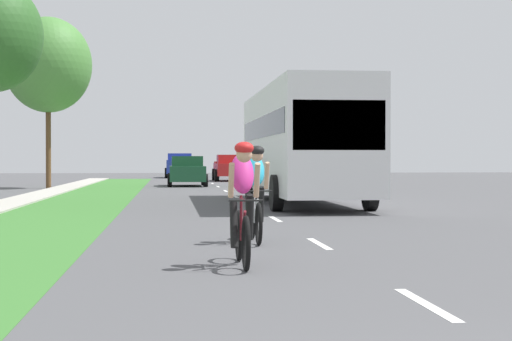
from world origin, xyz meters
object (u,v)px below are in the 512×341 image
(bus_white, at_px, (301,139))
(street_tree_far, at_px, (48,65))
(pickup_red, at_px, (231,168))
(suv_blue, at_px, (179,165))
(cyclist_trailing, at_px, (255,193))
(sedan_dark_green, at_px, (187,171))
(cyclist_lead, at_px, (243,202))

(bus_white, distance_m, street_tree_far, 17.74)
(pickup_red, distance_m, street_tree_far, 16.37)
(pickup_red, xyz_separation_m, suv_blue, (-3.12, 9.61, 0.12))
(cyclist_trailing, xyz_separation_m, sedan_dark_green, (-0.51, 28.89, -0.04))
(street_tree_far, bearing_deg, cyclist_trailing, -74.96)
(street_tree_far, bearing_deg, sedan_dark_green, 22.44)
(cyclist_trailing, bearing_deg, pickup_red, 86.37)
(bus_white, height_order, sedan_dark_green, bus_white)
(sedan_dark_green, xyz_separation_m, pickup_red, (2.96, 9.70, 0.06))
(pickup_red, height_order, suv_blue, suv_blue)
(pickup_red, distance_m, suv_blue, 10.11)
(bus_white, relative_size, sedan_dark_green, 2.70)
(pickup_red, bearing_deg, sedan_dark_green, -106.98)
(bus_white, xyz_separation_m, pickup_red, (-0.18, 26.78, -1.15))
(suv_blue, distance_m, street_tree_far, 23.41)
(cyclist_trailing, height_order, pickup_red, pickup_red)
(cyclist_trailing, relative_size, street_tree_far, 0.21)
(suv_blue, bearing_deg, street_tree_far, -106.13)
(sedan_dark_green, distance_m, pickup_red, 10.14)
(cyclist_trailing, bearing_deg, cyclist_lead, -99.01)
(bus_white, bearing_deg, street_tree_far, 123.92)
(cyclist_trailing, distance_m, bus_white, 12.15)
(sedan_dark_green, height_order, suv_blue, suv_blue)
(suv_blue, xyz_separation_m, street_tree_far, (-6.37, -22.01, 4.82))
(cyclist_lead, height_order, bus_white, bus_white)
(sedan_dark_green, height_order, street_tree_far, street_tree_far)
(sedan_dark_green, bearing_deg, cyclist_lead, -89.93)
(cyclist_trailing, xyz_separation_m, bus_white, (2.63, 11.81, 1.17))
(bus_white, height_order, pickup_red, bus_white)
(sedan_dark_green, bearing_deg, bus_white, -79.56)
(suv_blue, relative_size, street_tree_far, 0.59)
(cyclist_trailing, height_order, bus_white, bus_white)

